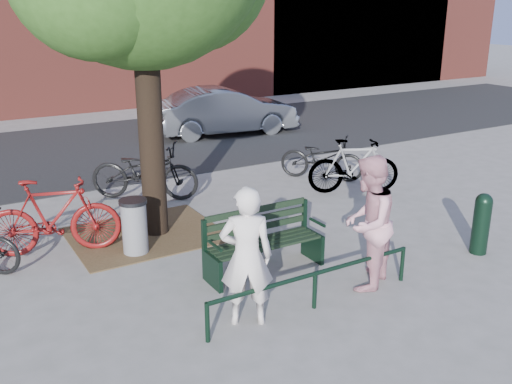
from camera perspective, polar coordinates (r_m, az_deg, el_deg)
ground at (r=8.31m, az=0.89°, el=-7.96°), size 90.00×90.00×0.00m
dirt_pit at (r=9.75m, az=-11.00°, el=-4.17°), size 2.40×2.00×0.02m
road at (r=15.79m, az=-15.49°, el=4.16°), size 40.00×7.00×0.01m
park_bench at (r=8.17m, az=0.61°, el=-4.74°), size 1.74×0.54×0.97m
guard_railing at (r=7.24m, az=5.92°, el=-8.67°), size 3.06×0.06×0.51m
person_left at (r=6.71m, az=-0.96°, el=-6.49°), size 0.75×0.65×1.73m
person_right at (r=7.70m, az=11.10°, el=-3.07°), size 1.12×1.06×1.83m
bollard at (r=9.37m, az=21.62°, el=-2.75°), size 0.26×0.26×0.97m
litter_bin at (r=8.93m, az=-12.05°, el=-3.38°), size 0.43×0.43×0.87m
bicycle_b at (r=9.20m, az=-19.61°, el=-2.34°), size 2.08×1.13×1.20m
bicycle_c at (r=11.38m, az=-11.09°, el=2.04°), size 2.16×1.86×1.12m
bicycle_d at (r=11.71m, az=9.75°, el=2.57°), size 1.91×1.29×1.12m
bicycle_e at (r=12.56m, az=6.60°, el=3.42°), size 1.70×1.79×0.96m
parked_car at (r=16.94m, az=-3.10°, el=8.09°), size 4.35×2.00×1.38m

